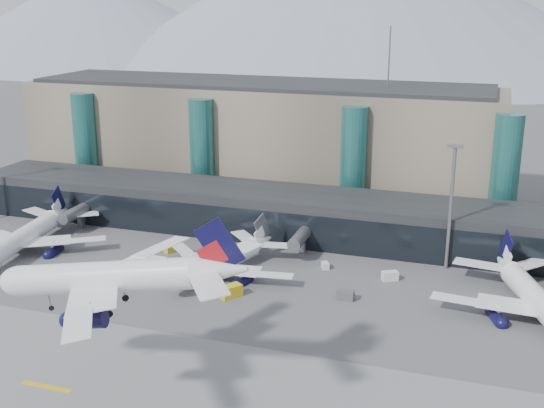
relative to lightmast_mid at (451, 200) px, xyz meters
The scene contains 16 objects.
ground 58.41m from the lightmast_mid, 122.01° to the right, with size 900.00×900.00×0.00m, color #515154.
concourse 32.94m from the lightmast_mid, 162.04° to the left, with size 170.00×27.00×10.00m.
terminal_main 69.21m from the lightmast_mid, 142.63° to the left, with size 130.00×30.00×31.00m.
teal_towers 51.97m from the lightmast_mid, 149.97° to the left, with size 116.40×19.40×46.00m.
mountain_ridge 333.77m from the lightmast_mid, 92.42° to the left, with size 910.00×400.00×110.00m.
lightmast_mid is the anchor object (origin of this frame).
hero_jet 71.33m from the lightmast_mid, 121.08° to the right, with size 36.37×36.67×11.87m.
jet_parked_left 89.69m from the lightmast_mid, 169.97° to the right, with size 36.25×36.18×11.76m.
jet_parked_mid 45.40m from the lightmast_mid, 159.14° to the right, with size 31.13×32.79×10.53m.
jet_parked_right 24.04m from the lightmast_mid, 45.39° to the right, with size 34.78×37.02×11.90m.
veh_b 59.72m from the lightmast_mid, behind, with size 2.28×1.40×1.32m, color gold.
veh_c 29.88m from the lightmast_mid, 127.39° to the right, with size 3.14×1.66×1.74m, color #4F4F54.
veh_d 19.37m from the lightmast_mid, 135.52° to the right, with size 3.06×1.64×1.75m, color silver.
veh_f 97.86m from the lightmast_mid, behind, with size 3.59×1.90×2.01m, color #4F4F54.
veh_g 28.16m from the lightmast_mid, 161.39° to the right, with size 2.19×1.28×1.28m, color silver.
veh_h 47.00m from the lightmast_mid, 143.86° to the right, with size 4.02×2.12×2.22m, color gold.
Camera 1 is at (36.77, -85.17, 52.61)m, focal length 45.00 mm.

